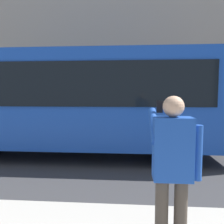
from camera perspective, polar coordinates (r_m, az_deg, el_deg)
name	(u,v)px	position (r m, az deg, el deg)	size (l,w,h in m)	color
ground_plane	(115,153)	(7.12, 0.69, -10.47)	(60.00, 60.00, 0.00)	#38383A
building_facade_far	(122,24)	(14.26, 2.68, 21.56)	(28.00, 1.55, 12.00)	#A89E8E
red_bus	(70,100)	(6.85, -10.67, 3.12)	(9.05, 2.54, 3.08)	#1947AD
pedestrian_photographer	(172,163)	(2.50, 15.14, -12.47)	(0.53, 0.52, 1.70)	#4C4238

